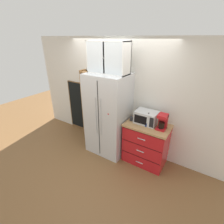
{
  "coord_description": "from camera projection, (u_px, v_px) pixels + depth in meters",
  "views": [
    {
      "loc": [
        1.88,
        -2.73,
        2.53
      ],
      "look_at": [
        0.1,
        -0.01,
        1.02
      ],
      "focal_mm": 26.07,
      "sensor_mm": 36.0,
      "label": 1
    }
  ],
  "objects": [
    {
      "name": "pantry_shelf_column",
      "position": [
        92.0,
        104.0,
        4.26
      ],
      "size": [
        0.51,
        0.25,
        1.8
      ],
      "color": "brown",
      "rests_on": "ground"
    },
    {
      "name": "bottle_clear",
      "position": [
        148.0,
        120.0,
        3.22
      ],
      "size": [
        0.06,
        0.06,
        0.27
      ],
      "color": "silver",
      "rests_on": "counter_cabinet"
    },
    {
      "name": "counter_cabinet",
      "position": [
        146.0,
        143.0,
        3.48
      ],
      "size": [
        0.9,
        0.59,
        0.91
      ],
      "color": "red",
      "rests_on": "ground"
    },
    {
      "name": "microwave",
      "position": [
        146.0,
        117.0,
        3.3
      ],
      "size": [
        0.44,
        0.33,
        0.26
      ],
      "color": "silver",
      "rests_on": "counter_cabinet"
    },
    {
      "name": "ground_plane",
      "position": [
        109.0,
        148.0,
        4.07
      ],
      "size": [
        10.67,
        10.67,
        0.0
      ],
      "primitive_type": "plane",
      "color": "brown"
    },
    {
      "name": "wall_back_cream",
      "position": [
        118.0,
        95.0,
        3.84
      ],
      "size": [
        4.97,
        0.1,
        2.55
      ],
      "primitive_type": "cube",
      "color": "silver",
      "rests_on": "ground"
    },
    {
      "name": "mug_navy",
      "position": [
        147.0,
        124.0,
        3.21
      ],
      "size": [
        0.12,
        0.08,
        0.09
      ],
      "color": "navy",
      "rests_on": "counter_cabinet"
    },
    {
      "name": "upper_cabinet",
      "position": [
        109.0,
        57.0,
        3.19
      ],
      "size": [
        0.85,
        0.32,
        0.61
      ],
      "color": "silver",
      "rests_on": "refrigerator"
    },
    {
      "name": "bottle_green",
      "position": [
        147.0,
        121.0,
        3.2
      ],
      "size": [
        0.06,
        0.06,
        0.25
      ],
      "color": "#285B33",
      "rests_on": "counter_cabinet"
    },
    {
      "name": "mug_charcoal",
      "position": [
        132.0,
        119.0,
        3.44
      ],
      "size": [
        0.12,
        0.08,
        0.08
      ],
      "color": "#2D2D33",
      "rests_on": "counter_cabinet"
    },
    {
      "name": "refrigerator",
      "position": [
        108.0,
        115.0,
        3.67
      ],
      "size": [
        0.88,
        0.73,
        1.86
      ],
      "color": "silver",
      "rests_on": "ground"
    },
    {
      "name": "chalkboard_menu",
      "position": [
        78.0,
        106.0,
        4.65
      ],
      "size": [
        0.6,
        0.04,
        1.43
      ],
      "color": "brown",
      "rests_on": "ground"
    },
    {
      "name": "coffee_maker",
      "position": [
        162.0,
        121.0,
        3.09
      ],
      "size": [
        0.17,
        0.2,
        0.31
      ],
      "color": "red",
      "rests_on": "counter_cabinet"
    }
  ]
}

